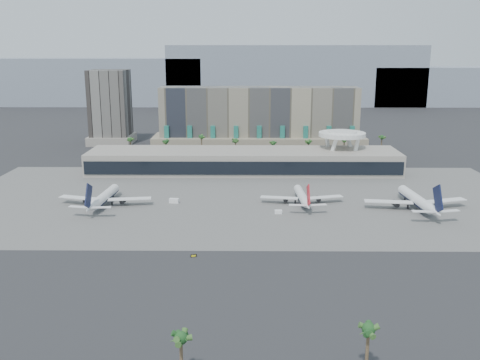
{
  "coord_description": "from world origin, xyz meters",
  "views": [
    {
      "loc": [
        0.79,
        -179.58,
        66.76
      ],
      "look_at": [
        -1.27,
        40.0,
        12.43
      ],
      "focal_mm": 40.0,
      "sensor_mm": 36.0,
      "label": 1
    }
  ],
  "objects_px": {
    "airliner_right": "(417,200)",
    "airliner_left": "(104,197)",
    "airliner_centre": "(302,197)",
    "service_vehicle_b": "(278,212)",
    "service_vehicle_a": "(174,201)",
    "taxiway_sign": "(194,256)"
  },
  "relations": [
    {
      "from": "service_vehicle_b",
      "to": "taxiway_sign",
      "type": "height_order",
      "value": "service_vehicle_b"
    },
    {
      "from": "airliner_centre",
      "to": "service_vehicle_b",
      "type": "bearing_deg",
      "value": -130.47
    },
    {
      "from": "service_vehicle_a",
      "to": "service_vehicle_b",
      "type": "relative_size",
      "value": 1.38
    },
    {
      "from": "airliner_left",
      "to": "airliner_right",
      "type": "distance_m",
      "value": 134.72
    },
    {
      "from": "airliner_right",
      "to": "service_vehicle_b",
      "type": "distance_m",
      "value": 59.89
    },
    {
      "from": "airliner_right",
      "to": "taxiway_sign",
      "type": "height_order",
      "value": "airliner_right"
    },
    {
      "from": "airliner_left",
      "to": "service_vehicle_b",
      "type": "bearing_deg",
      "value": -4.38
    },
    {
      "from": "airliner_centre",
      "to": "taxiway_sign",
      "type": "height_order",
      "value": "airliner_centre"
    },
    {
      "from": "airliner_centre",
      "to": "service_vehicle_a",
      "type": "relative_size",
      "value": 9.1
    },
    {
      "from": "airliner_right",
      "to": "service_vehicle_a",
      "type": "bearing_deg",
      "value": 170.92
    },
    {
      "from": "airliner_right",
      "to": "service_vehicle_b",
      "type": "relative_size",
      "value": 15.27
    },
    {
      "from": "airliner_right",
      "to": "airliner_left",
      "type": "bearing_deg",
      "value": 173.73
    },
    {
      "from": "airliner_left",
      "to": "airliner_centre",
      "type": "relative_size",
      "value": 1.12
    },
    {
      "from": "airliner_left",
      "to": "service_vehicle_a",
      "type": "relative_size",
      "value": 10.16
    },
    {
      "from": "airliner_centre",
      "to": "service_vehicle_b",
      "type": "distance_m",
      "value": 18.67
    },
    {
      "from": "airliner_left",
      "to": "taxiway_sign",
      "type": "xyz_separation_m",
      "value": [
        44.56,
        -58.61,
        -3.24
      ]
    },
    {
      "from": "airliner_centre",
      "to": "service_vehicle_a",
      "type": "distance_m",
      "value": 56.62
    },
    {
      "from": "airliner_left",
      "to": "service_vehicle_b",
      "type": "height_order",
      "value": "airliner_left"
    },
    {
      "from": "airliner_centre",
      "to": "airliner_right",
      "type": "relative_size",
      "value": 0.82
    },
    {
      "from": "taxiway_sign",
      "to": "service_vehicle_b",
      "type": "bearing_deg",
      "value": 39.1
    },
    {
      "from": "airliner_centre",
      "to": "taxiway_sign",
      "type": "relative_size",
      "value": 19.11
    },
    {
      "from": "taxiway_sign",
      "to": "airliner_left",
      "type": "bearing_deg",
      "value": 109.17
    }
  ]
}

